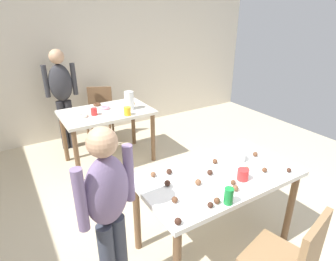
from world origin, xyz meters
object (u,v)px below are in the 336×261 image
dining_table_far (107,118)px  mixing_bowl (235,156)px  chair_near_table (290,260)px  chair_far_table (100,111)px  dining_table_near (217,183)px  pitcher_far (129,101)px  person_adult_far (62,92)px  person_girl_near (109,207)px  soda_can (229,196)px

dining_table_far → mixing_bowl: 1.95m
chair_near_table → chair_far_table: same height
dining_table_near → pitcher_far: size_ratio=5.45×
chair_near_table → person_adult_far: (-0.62, 3.45, 0.40)m
person_girl_near → soda_can: (0.75, -0.32, -0.01)m
dining_table_far → mixing_bowl: bearing=-74.2°
chair_far_table → mixing_bowl: chair_far_table is taller
dining_table_far → chair_near_table: bearing=-85.2°
chair_near_table → mixing_bowl: chair_near_table is taller
dining_table_far → pitcher_far: pitcher_far is taller
soda_can → mixing_bowl: bearing=41.7°
mixing_bowl → pitcher_far: pitcher_far is taller
chair_near_table → dining_table_far: bearing=94.8°
dining_table_far → chair_near_table: chair_near_table is taller
dining_table_far → chair_near_table: 2.74m
dining_table_near → person_adult_far: size_ratio=0.90×
dining_table_near → pitcher_far: 1.89m
chair_far_table → mixing_bowl: (0.38, -2.60, 0.29)m
dining_table_near → chair_near_table: chair_near_table is taller
person_girl_near → pitcher_far: (1.01, 1.89, 0.06)m
dining_table_near → dining_table_far: size_ratio=1.15×
dining_table_near → dining_table_far: (-0.24, 1.97, -0.01)m
chair_near_table → person_girl_near: 1.24m
soda_can → pitcher_far: bearing=83.4°
mixing_bowl → person_adult_far: bearing=109.4°
person_adult_far → chair_near_table: bearing=-79.9°
person_girl_near → person_adult_far: bearing=83.2°
person_girl_near → dining_table_near: bearing=0.8°
chair_far_table → person_girl_near: 2.87m
dining_table_near → person_adult_far: (-0.63, 2.70, 0.24)m
pitcher_far → soda_can: bearing=-96.6°
pitcher_far → dining_table_far: bearing=160.8°
person_girl_near → soda_can: 0.82m
chair_near_table → person_adult_far: person_adult_far is taller
person_adult_far → mixing_bowl: (0.92, -2.60, -0.11)m
dining_table_far → person_adult_far: 0.86m
dining_table_near → dining_table_far: same height
person_adult_far → soda_can: size_ratio=12.31×
dining_table_far → chair_far_table: (0.15, 0.73, -0.15)m
person_girl_near → person_adult_far: (0.32, 2.72, 0.08)m
soda_can → pitcher_far: pitcher_far is taller
chair_far_table → mixing_bowl: 2.65m
person_girl_near → pitcher_far: size_ratio=5.60×
chair_near_table → soda_can: bearing=114.1°
dining_table_far → person_girl_near: (-0.71, -1.99, 0.17)m
person_adult_far → mixing_bowl: size_ratio=8.44×
dining_table_near → chair_near_table: size_ratio=1.55×
soda_can → person_girl_near: bearing=157.2°
dining_table_far → soda_can: 2.31m
person_adult_far → mixing_bowl: person_adult_far is taller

